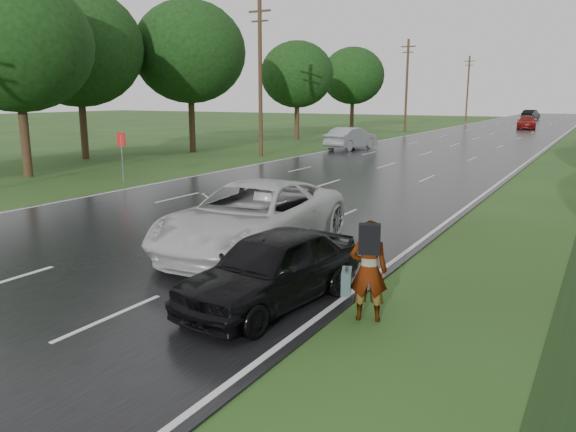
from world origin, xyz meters
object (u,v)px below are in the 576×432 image
(dark_sedan, at_px, (271,268))
(silver_sedan, at_px, (351,138))
(road_sign, at_px, (122,147))
(white_pickup, at_px, (253,217))
(pedestrian, at_px, (367,269))

(dark_sedan, height_order, silver_sedan, silver_sedan)
(road_sign, xyz_separation_m, silver_sedan, (2.70, 20.15, -0.78))
(road_sign, height_order, silver_sedan, road_sign)
(dark_sedan, bearing_deg, white_pickup, 135.97)
(white_pickup, xyz_separation_m, dark_sedan, (2.39, -3.00, -0.16))
(road_sign, bearing_deg, dark_sedan, -35.19)
(road_sign, relative_size, silver_sedan, 0.46)
(pedestrian, distance_m, silver_sedan, 32.69)
(road_sign, distance_m, white_pickup, 13.74)
(pedestrian, bearing_deg, dark_sedan, -12.07)
(road_sign, relative_size, white_pickup, 0.36)
(white_pickup, bearing_deg, silver_sedan, 105.27)
(road_sign, bearing_deg, white_pickup, -30.68)
(pedestrian, relative_size, silver_sedan, 0.37)
(road_sign, height_order, white_pickup, road_sign)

